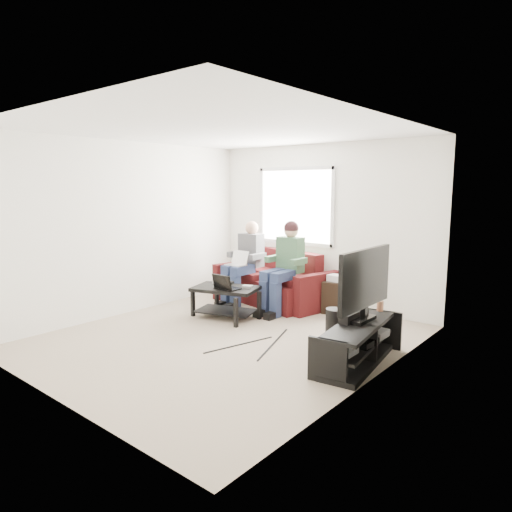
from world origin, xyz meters
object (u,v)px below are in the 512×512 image
object	(u,v)px
tv	(365,281)
end_table	(335,296)
tv_stand	(359,346)
sofa	(276,284)
subwoofer	(334,329)
coffee_table	(226,295)

from	to	relation	value
tv	end_table	world-z (taller)	tv
tv_stand	end_table	xyz separation A→B (m)	(-1.23, 1.63, 0.06)
sofa	tv_stand	world-z (taller)	sofa
tv_stand	subwoofer	size ratio (longest dim) A/B	2.92
sofa	end_table	size ratio (longest dim) A/B	3.38
coffee_table	end_table	bearing A→B (deg)	48.62
sofa	coffee_table	xyz separation A→B (m)	(-0.06, -1.16, 0.02)
subwoofer	coffee_table	bearing A→B (deg)	176.62
coffee_table	tv_stand	distance (m)	2.38
sofa	coffee_table	world-z (taller)	sofa
subwoofer	end_table	bearing A→B (deg)	119.45
tv_stand	tv	distance (m)	0.72
subwoofer	tv_stand	bearing A→B (deg)	-29.61
sofa	tv_stand	size ratio (longest dim) A/B	1.42
coffee_table	subwoofer	size ratio (longest dim) A/B	2.17
coffee_table	subwoofer	bearing A→B (deg)	-3.38
sofa	end_table	world-z (taller)	sofa
tv_stand	end_table	distance (m)	2.04
tv_stand	tv	xyz separation A→B (m)	(-0.00, 0.10, 0.71)
coffee_table	tv	world-z (taller)	tv
tv_stand	subwoofer	world-z (taller)	subwoofer
coffee_table	subwoofer	distance (m)	1.90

